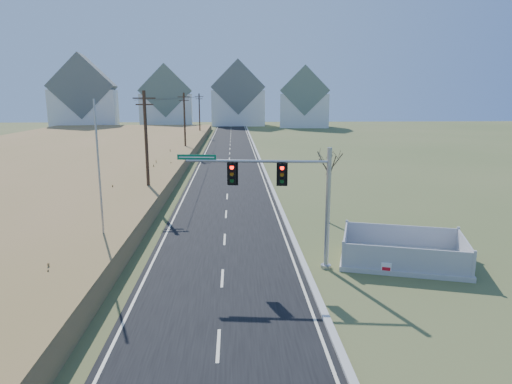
# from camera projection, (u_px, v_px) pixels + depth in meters

# --- Properties ---
(ground) EXTENTS (260.00, 260.00, 0.00)m
(ground) POSITION_uv_depth(u_px,v_px,m) (223.00, 264.00, 23.76)
(ground) COLOR #4C592B
(ground) RESTS_ON ground
(road) EXTENTS (8.00, 180.00, 0.06)m
(road) POSITION_uv_depth(u_px,v_px,m) (230.00, 150.00, 72.61)
(road) COLOR black
(road) RESTS_ON ground
(curb) EXTENTS (0.30, 180.00, 0.18)m
(curb) POSITION_uv_depth(u_px,v_px,m) (256.00, 150.00, 72.79)
(curb) COLOR #B2AFA8
(curb) RESTS_ON ground
(reed_marsh) EXTENTS (38.00, 110.00, 1.30)m
(reed_marsh) POSITION_uv_depth(u_px,v_px,m) (52.00, 156.00, 61.55)
(reed_marsh) COLOR #997045
(reed_marsh) RESTS_ON ground
(utility_pole_near) EXTENTS (1.80, 0.26, 9.00)m
(utility_pole_near) POSITION_uv_depth(u_px,v_px,m) (146.00, 145.00, 37.13)
(utility_pole_near) COLOR #422D1E
(utility_pole_near) RESTS_ON ground
(utility_pole_mid) EXTENTS (1.80, 0.26, 9.00)m
(utility_pole_mid) POSITION_uv_depth(u_px,v_px,m) (185.00, 123.00, 66.44)
(utility_pole_mid) COLOR #422D1E
(utility_pole_mid) RESTS_ON ground
(utility_pole_far) EXTENTS (1.80, 0.26, 9.00)m
(utility_pole_far) POSITION_uv_depth(u_px,v_px,m) (199.00, 114.00, 95.75)
(utility_pole_far) COLOR #422D1E
(utility_pole_far) RESTS_ON ground
(condo_nw) EXTENTS (17.69, 13.38, 19.05)m
(condo_nw) POSITION_uv_depth(u_px,v_px,m) (84.00, 99.00, 118.03)
(condo_nw) COLOR white
(condo_nw) RESTS_ON ground
(condo_nnw) EXTENTS (14.93, 11.17, 17.03)m
(condo_nnw) POSITION_uv_depth(u_px,v_px,m) (166.00, 101.00, 126.97)
(condo_nnw) COLOR white
(condo_nnw) RESTS_ON ground
(condo_n) EXTENTS (15.27, 10.20, 18.54)m
(condo_n) POSITION_uv_depth(u_px,v_px,m) (238.00, 99.00, 131.70)
(condo_n) COLOR white
(condo_n) RESTS_ON ground
(condo_ne) EXTENTS (14.12, 10.51, 16.52)m
(condo_ne) POSITION_uv_depth(u_px,v_px,m) (304.00, 102.00, 124.91)
(condo_ne) COLOR white
(condo_ne) RESTS_ON ground
(traffic_signal_mast) EXTENTS (7.70, 1.14, 6.16)m
(traffic_signal_mast) POSITION_uv_depth(u_px,v_px,m) (291.00, 193.00, 22.55)
(traffic_signal_mast) COLOR #9EA0A5
(traffic_signal_mast) RESTS_ON ground
(fence_enclosure) EXTENTS (7.28, 5.91, 1.45)m
(fence_enclosure) POSITION_uv_depth(u_px,v_px,m) (402.00, 257.00, 24.04)
(fence_enclosure) COLOR #B7B5AD
(fence_enclosure) RESTS_ON ground
(open_sign) EXTENTS (0.48, 0.21, 0.61)m
(open_sign) POSITION_uv_depth(u_px,v_px,m) (386.00, 269.00, 22.26)
(open_sign) COLOR white
(open_sign) RESTS_ON ground
(flagpole) EXTENTS (0.38, 0.38, 8.45)m
(flagpole) POSITION_uv_depth(u_px,v_px,m) (101.00, 196.00, 24.32)
(flagpole) COLOR #B7B5AD
(flagpole) RESTS_ON ground
(bare_tree) EXTENTS (1.99, 1.99, 5.28)m
(bare_tree) POSITION_uv_depth(u_px,v_px,m) (329.00, 161.00, 30.78)
(bare_tree) COLOR #4C3F33
(bare_tree) RESTS_ON ground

